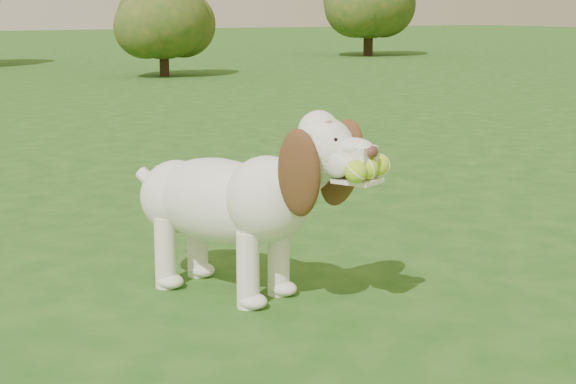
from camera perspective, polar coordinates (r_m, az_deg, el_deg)
ground at (r=3.62m, az=-8.80°, el=-4.35°), size 80.00×80.00×0.00m
dog at (r=3.06m, az=-3.19°, el=-0.22°), size 0.62×1.01×0.68m
shrub_d at (r=13.49m, az=-8.08°, el=10.98°), size 1.39×1.39×1.44m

